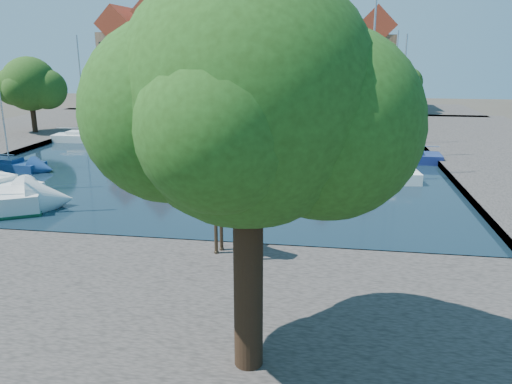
{
  "coord_description": "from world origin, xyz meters",
  "views": [
    {
      "loc": [
        9.56,
        -21.06,
        9.03
      ],
      "look_at": [
        6.4,
        -0.5,
        3.08
      ],
      "focal_mm": 35.0,
      "sensor_mm": 36.0,
      "label": 1
    }
  ],
  "objects": [
    {
      "name": "far_tree_east",
      "position": [
        10.11,
        50.49,
        5.24
      ],
      "size": [
        7.54,
        5.8,
        7.84
      ],
      "color": "#332114",
      "rests_on": "far_quay"
    },
    {
      "name": "townhouse_center",
      "position": [
        -4.0,
        55.99,
        8.36
      ],
      "size": [
        5.44,
        9.18,
        16.93
      ],
      "color": "brown",
      "rests_on": "far_quay"
    },
    {
      "name": "far_tree_far_east",
      "position": [
        18.09,
        50.49,
        5.08
      ],
      "size": [
        6.76,
        5.2,
        7.36
      ],
      "color": "#332114",
      "rests_on": "far_quay"
    },
    {
      "name": "far_quay",
      "position": [
        0.0,
        56.0,
        0.25
      ],
      "size": [
        60.0,
        16.0,
        0.5
      ],
      "primitive_type": "cube",
      "color": "#4E4743",
      "rests_on": "ground"
    },
    {
      "name": "water_basin",
      "position": [
        0.0,
        24.0,
        0.04
      ],
      "size": [
        38.0,
        50.0,
        0.08
      ],
      "primitive_type": "cube",
      "color": "black",
      "rests_on": "ground"
    },
    {
      "name": "townhouse_west_end",
      "position": [
        -23.0,
        55.99,
        7.36
      ],
      "size": [
        5.44,
        9.18,
        14.93
      ],
      "color": "#9A6F54",
      "rests_on": "far_quay"
    },
    {
      "name": "sailboat_left_c",
      "position": [
        -15.0,
        25.64,
        0.64
      ],
      "size": [
        6.54,
        2.61,
        10.28
      ],
      "color": "white",
      "rests_on": "water_basin"
    },
    {
      "name": "townhouse_west_mid",
      "position": [
        -17.0,
        55.99,
        8.23
      ],
      "size": [
        5.94,
        9.18,
        16.79
      ],
      "color": "beige",
      "rests_on": "far_quay"
    },
    {
      "name": "side_tree_left_far",
      "position": [
        -21.9,
        27.99,
        5.38
      ],
      "size": [
        7.28,
        5.6,
        7.88
      ],
      "color": "#332114",
      "rests_on": "left_quay"
    },
    {
      "name": "near_quay",
      "position": [
        0.0,
        -7.0,
        0.25
      ],
      "size": [
        50.0,
        14.0,
        0.5
      ],
      "primitive_type": "cube",
      "color": "#4E4743",
      "rests_on": "ground"
    },
    {
      "name": "sailboat_left_b",
      "position": [
        -15.0,
        13.21,
        0.56
      ],
      "size": [
        5.58,
        2.5,
        8.55
      ],
      "color": "navy",
      "rests_on": "water_basin"
    },
    {
      "name": "sailboat_left_e",
      "position": [
        -14.81,
        44.0,
        0.61
      ],
      "size": [
        5.52,
        3.63,
        8.76
      ],
      "color": "silver",
      "rests_on": "water_basin"
    },
    {
      "name": "townhouse_east_mid",
      "position": [
        8.5,
        55.99,
        8.1
      ],
      "size": [
        6.43,
        9.18,
        16.65
      ],
      "color": "#BDB2A2",
      "rests_on": "far_quay"
    },
    {
      "name": "ground",
      "position": [
        0.0,
        0.0,
        0.0
      ],
      "size": [
        160.0,
        160.0,
        0.0
      ],
      "primitive_type": "plane",
      "color": "#38332B",
      "rests_on": "ground"
    },
    {
      "name": "sailboat_right_a",
      "position": [
        12.0,
        13.75,
        0.69
      ],
      "size": [
        7.57,
        3.42,
        12.51
      ],
      "color": "white",
      "rests_on": "water_basin"
    },
    {
      "name": "townhouse_east_inner",
      "position": [
        2.0,
        55.99,
        7.73
      ],
      "size": [
        5.94,
        9.18,
        15.79
      ],
      "color": "tan",
      "rests_on": "far_quay"
    },
    {
      "name": "giraffe_statue",
      "position": [
        5.39,
        -1.41,
        2.9
      ],
      "size": [
        3.32,
        1.51,
        4.89
      ],
      "color": "#3B2D1D",
      "rests_on": "near_quay"
    },
    {
      "name": "far_tree_west",
      "position": [
        -13.91,
        50.49,
        5.08
      ],
      "size": [
        6.76,
        5.2,
        7.36
      ],
      "color": "#332114",
      "rests_on": "far_quay"
    },
    {
      "name": "right_quay",
      "position": [
        25.0,
        24.0,
        0.25
      ],
      "size": [
        14.0,
        52.0,
        0.5
      ],
      "primitive_type": "cube",
      "color": "#4E4743",
      "rests_on": "ground"
    },
    {
      "name": "far_tree_far_west",
      "position": [
        -21.9,
        50.49,
        5.18
      ],
      "size": [
        7.28,
        5.6,
        7.68
      ],
      "color": "#332114",
      "rests_on": "far_quay"
    },
    {
      "name": "plane_tree",
      "position": [
        7.62,
        -9.01,
        7.67
      ],
      "size": [
        8.32,
        6.4,
        10.62
      ],
      "color": "#332114",
      "rests_on": "near_quay"
    },
    {
      "name": "sailboat_left_d",
      "position": [
        -15.0,
        32.07,
        0.63
      ],
      "size": [
        5.07,
        2.31,
        8.25
      ],
      "color": "silver",
      "rests_on": "water_basin"
    },
    {
      "name": "townhouse_east_end",
      "position": [
        15.0,
        55.99,
        7.11
      ],
      "size": [
        5.44,
        9.18,
        14.43
      ],
      "color": "brown",
      "rests_on": "far_quay"
    },
    {
      "name": "sailboat_right_c",
      "position": [
        15.0,
        26.73,
        0.67
      ],
      "size": [
        5.81,
        2.93,
        10.61
      ],
      "color": "silver",
      "rests_on": "water_basin"
    },
    {
      "name": "sailboat_right_b",
      "position": [
        15.0,
        20.75,
        0.64
      ],
      "size": [
        6.97,
        2.62,
        10.14
      ],
      "color": "navy",
      "rests_on": "water_basin"
    },
    {
      "name": "far_tree_mid_west",
      "position": [
        -5.89,
        50.49,
        5.29
      ],
      "size": [
        7.8,
        6.0,
        8.0
      ],
      "color": "#332114",
      "rests_on": "far_quay"
    },
    {
      "name": "far_tree_mid_east",
      "position": [
        2.1,
        50.49,
        5.13
      ],
      "size": [
        7.02,
        5.4,
        7.52
      ],
      "color": "#332114",
      "rests_on": "far_quay"
    },
    {
      "name": "townhouse_west_inner",
      "position": [
        -10.5,
        55.99,
        7.35
      ],
      "size": [
        6.43,
        9.18,
        15.15
      ],
      "color": "white",
      "rests_on": "far_quay"
    },
    {
      "name": "sailboat_right_d",
      "position": [
        13.33,
        35.25,
        0.69
      ],
      "size": [
        6.54,
        4.15,
        10.5
      ],
      "color": "white",
      "rests_on": "water_basin"
    }
  ]
}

